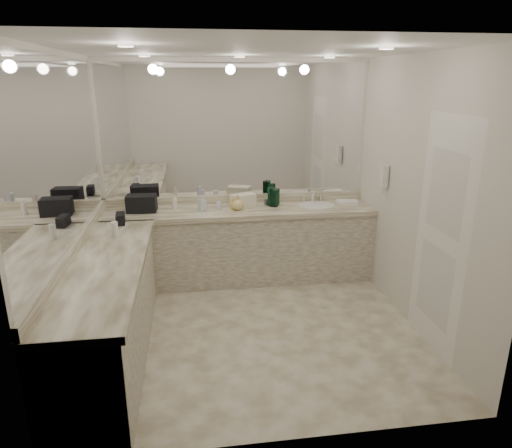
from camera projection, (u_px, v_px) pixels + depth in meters
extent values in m
plane|color=beige|center=(253.00, 328.00, 4.54)|extent=(3.20, 3.20, 0.00)
plane|color=white|center=(252.00, 49.00, 3.75)|extent=(3.20, 3.20, 0.00)
cube|color=silver|center=(236.00, 171.00, 5.56)|extent=(3.20, 0.02, 2.60)
cube|color=silver|center=(68.00, 208.00, 3.93)|extent=(0.02, 3.00, 2.60)
cube|color=silver|center=(418.00, 196.00, 4.36)|extent=(0.02, 3.00, 2.60)
cube|color=beige|center=(239.00, 247.00, 5.54)|extent=(3.20, 0.60, 0.84)
cube|color=beige|center=(239.00, 211.00, 5.40)|extent=(3.20, 0.64, 0.06)
cube|color=beige|center=(109.00, 314.00, 3.95)|extent=(0.60, 2.40, 0.84)
cube|color=beige|center=(105.00, 266.00, 3.82)|extent=(0.64, 2.42, 0.06)
cube|color=beige|center=(236.00, 199.00, 5.65)|extent=(3.20, 0.04, 0.10)
cube|color=beige|center=(76.00, 246.00, 4.04)|extent=(0.04, 3.00, 0.10)
cube|color=white|center=(235.00, 131.00, 5.40)|extent=(3.12, 0.01, 1.55)
cube|color=white|center=(63.00, 153.00, 3.78)|extent=(0.01, 2.92, 1.55)
cylinder|color=white|center=(317.00, 206.00, 5.53)|extent=(0.44, 0.44, 0.03)
cube|color=silver|center=(312.00, 196.00, 5.70)|extent=(0.24, 0.16, 0.14)
cube|color=white|center=(384.00, 176.00, 5.00)|extent=(0.06, 0.10, 0.24)
cube|color=white|center=(441.00, 237.00, 3.96)|extent=(0.02, 0.82, 2.10)
cube|color=black|center=(142.00, 204.00, 5.25)|extent=(0.35, 0.23, 0.19)
cube|color=black|center=(121.00, 219.00, 4.81)|extent=(0.11, 0.21, 0.11)
cube|color=beige|center=(243.00, 200.00, 5.45)|extent=(0.32, 0.26, 0.16)
cube|color=white|center=(347.00, 202.00, 5.60)|extent=(0.28, 0.22, 0.04)
cylinder|color=white|center=(115.00, 229.00, 4.43)|extent=(0.06, 0.06, 0.15)
imported|color=white|center=(174.00, 202.00, 5.35)|extent=(0.09, 0.09, 0.18)
imported|color=#DDD5FA|center=(203.00, 203.00, 5.32)|extent=(0.08, 0.08, 0.16)
imported|color=#EAC37C|center=(238.00, 203.00, 5.32)|extent=(0.14, 0.14, 0.18)
cylinder|color=#0C522F|center=(275.00, 198.00, 5.45)|extent=(0.07, 0.07, 0.21)
cylinder|color=#0C522F|center=(271.00, 196.00, 5.51)|extent=(0.07, 0.07, 0.22)
cylinder|color=#0C522F|center=(277.00, 196.00, 5.57)|extent=(0.07, 0.07, 0.19)
cylinder|color=#0C522F|center=(272.00, 199.00, 5.47)|extent=(0.07, 0.07, 0.19)
cylinder|color=#F2D84C|center=(149.00, 204.00, 5.33)|extent=(0.05, 0.05, 0.14)
cylinder|color=#3F3F4C|center=(266.00, 202.00, 5.56)|extent=(0.05, 0.05, 0.06)
cylinder|color=#F2D84C|center=(233.00, 204.00, 5.35)|extent=(0.04, 0.04, 0.13)
cylinder|color=silver|center=(219.00, 206.00, 5.35)|extent=(0.06, 0.06, 0.09)
cylinder|color=silver|center=(200.00, 205.00, 5.28)|extent=(0.05, 0.05, 0.14)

